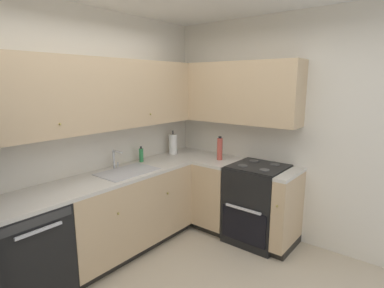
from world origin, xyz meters
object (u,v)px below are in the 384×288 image
object	(u,v)px
soap_bottle	(141,155)
paper_towel_roll	(173,144)
oven_range	(257,203)
oil_bottle	(220,149)
dishwasher	(25,254)

from	to	relation	value
soap_bottle	paper_towel_roll	distance (m)	0.56
oven_range	soap_bottle	size ratio (longest dim) A/B	5.52
oil_bottle	oven_range	bearing A→B (deg)	-87.97
soap_bottle	oil_bottle	bearing A→B (deg)	-45.37
oil_bottle	paper_towel_roll	bearing A→B (deg)	100.74
paper_towel_roll	oil_bottle	distance (m)	0.69
oven_range	soap_bottle	distance (m)	1.52
oven_range	oil_bottle	distance (m)	0.80
soap_bottle	paper_towel_roll	world-z (taller)	paper_towel_roll
oven_range	soap_bottle	xyz separation A→B (m)	(-0.71, 1.23, 0.53)
dishwasher	soap_bottle	world-z (taller)	soap_bottle
paper_towel_roll	oil_bottle	size ratio (longest dim) A/B	1.10
dishwasher	oven_range	bearing A→B (deg)	-25.48
paper_towel_roll	oil_bottle	bearing A→B (deg)	-79.26
dishwasher	paper_towel_roll	xyz separation A→B (m)	(2.06, 0.16, 0.61)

